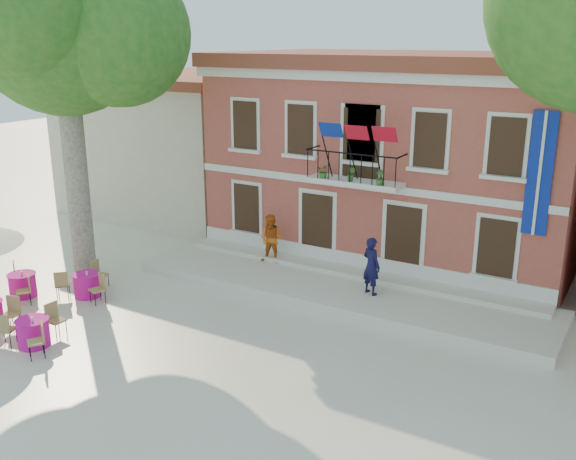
# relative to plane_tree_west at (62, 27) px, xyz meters

# --- Properties ---
(ground) EXTENTS (90.00, 90.00, 0.00)m
(ground) POSITION_rel_plane_tree_west_xyz_m (6.35, -1.35, -8.35)
(ground) COLOR beige
(ground) RESTS_ON ground
(main_building) EXTENTS (13.50, 9.59, 7.50)m
(main_building) POSITION_rel_plane_tree_west_xyz_m (8.35, 8.63, -4.57)
(main_building) COLOR #B55041
(main_building) RESTS_ON ground
(neighbor_west) EXTENTS (9.40, 9.40, 6.40)m
(neighbor_west) POSITION_rel_plane_tree_west_xyz_m (-3.15, 9.65, -5.13)
(neighbor_west) COLOR beige
(neighbor_west) RESTS_ON ground
(terrace) EXTENTS (14.00, 3.40, 0.30)m
(terrace) POSITION_rel_plane_tree_west_xyz_m (8.35, 3.05, -8.20)
(terrace) COLOR silver
(terrace) RESTS_ON ground
(plane_tree_west) EXTENTS (5.77, 5.77, 11.34)m
(plane_tree_west) POSITION_rel_plane_tree_west_xyz_m (0.00, 0.00, 0.00)
(plane_tree_west) COLOR #A59E84
(plane_tree_west) RESTS_ON ground
(pedestrian_navy) EXTENTS (0.79, 0.66, 1.85)m
(pedestrian_navy) POSITION_rel_plane_tree_west_xyz_m (9.60, 2.90, -7.13)
(pedestrian_navy) COLOR #121035
(pedestrian_navy) RESTS_ON terrace
(pedestrian_orange) EXTENTS (0.94, 0.78, 1.76)m
(pedestrian_orange) POSITION_rel_plane_tree_west_xyz_m (5.38, 3.76, -7.17)
(pedestrian_orange) COLOR #D45D19
(pedestrian_orange) RESTS_ON terrace
(cafe_table_0) EXTENTS (1.87, 1.67, 0.95)m
(cafe_table_0) POSITION_rel_plane_tree_west_xyz_m (2.97, -4.51, -7.92)
(cafe_table_0) COLOR #E61599
(cafe_table_0) RESTS_ON ground
(cafe_table_2) EXTENTS (1.81, 1.44, 0.95)m
(cafe_table_2) POSITION_rel_plane_tree_west_xyz_m (-0.24, -2.39, -7.93)
(cafe_table_2) COLOR #E61599
(cafe_table_2) RESTS_ON ground
(cafe_table_3) EXTENTS (1.83, 1.78, 0.95)m
(cafe_table_3) POSITION_rel_plane_tree_west_xyz_m (1.55, -1.33, -7.92)
(cafe_table_3) COLOR #E61599
(cafe_table_3) RESTS_ON ground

